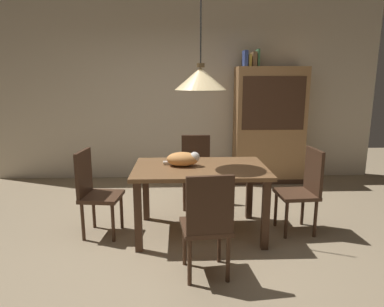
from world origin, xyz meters
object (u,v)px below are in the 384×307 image
at_px(dining_table, 200,176).
at_px(chair_left_side, 94,189).
at_px(chair_far_back, 196,168).
at_px(book_brown_thick, 254,59).
at_px(pendant_lamp, 201,78).
at_px(hutch_bookcase, 269,128).
at_px(book_yellow_short, 249,61).
at_px(chair_near_front, 207,221).
at_px(book_green_slim, 258,58).
at_px(book_blue_wide, 245,59).
at_px(cat_sleeping, 184,159).
at_px(chair_right_side, 304,187).

distance_m(dining_table, chair_left_side, 1.14).
relative_size(chair_far_back, book_brown_thick, 3.88).
relative_size(pendant_lamp, book_brown_thick, 5.42).
distance_m(hutch_bookcase, book_yellow_short, 1.11).
relative_size(chair_near_front, book_green_slim, 3.58).
distance_m(chair_near_front, book_blue_wide, 3.27).
height_order(chair_left_side, book_yellow_short, book_yellow_short).
xyz_separation_m(chair_far_back, cat_sleeping, (-0.17, -0.84, 0.32)).
bearing_deg(chair_left_side, pendant_lamp, -0.43).
height_order(chair_left_side, pendant_lamp, pendant_lamp).
bearing_deg(cat_sleeping, book_green_slim, 58.23).
relative_size(cat_sleeping, book_green_slim, 1.51).
relative_size(chair_near_front, hutch_bookcase, 0.50).
bearing_deg(chair_far_back, book_blue_wide, 52.65).
relative_size(chair_near_front, book_brown_thick, 3.88).
distance_m(hutch_bookcase, book_green_slim, 1.11).
bearing_deg(book_yellow_short, chair_left_side, -136.06).
height_order(hutch_bookcase, book_blue_wide, book_blue_wide).
distance_m(pendant_lamp, hutch_bookcase, 2.42).
bearing_deg(dining_table, book_brown_thick, 64.07).
distance_m(dining_table, chair_right_side, 1.14).
relative_size(book_brown_thick, book_green_slim, 0.92).
bearing_deg(chair_near_front, chair_far_back, 90.29).
height_order(book_yellow_short, book_brown_thick, book_brown_thick).
relative_size(dining_table, book_brown_thick, 5.83).
relative_size(dining_table, chair_left_side, 1.51).
xyz_separation_m(chair_left_side, pendant_lamp, (1.13, -0.01, 1.15)).
height_order(chair_right_side, book_brown_thick, book_brown_thick).
distance_m(hutch_bookcase, book_brown_thick, 1.11).
bearing_deg(chair_right_side, chair_far_back, 142.27).
bearing_deg(chair_far_back, cat_sleeping, -101.69).
distance_m(chair_left_side, hutch_bookcase, 3.07).
relative_size(book_yellow_short, book_brown_thick, 0.83).
bearing_deg(cat_sleeping, dining_table, -11.91).
height_order(cat_sleeping, book_blue_wide, book_blue_wide).
distance_m(chair_left_side, book_green_slim, 3.23).
distance_m(chair_left_side, chair_right_side, 2.26).
bearing_deg(book_blue_wide, chair_near_front, -105.84).
height_order(cat_sleeping, hutch_bookcase, hutch_bookcase).
bearing_deg(book_brown_thick, dining_table, -115.93).
relative_size(chair_left_side, book_brown_thick, 3.88).
height_order(chair_far_back, pendant_lamp, pendant_lamp).
xyz_separation_m(book_blue_wide, book_yellow_short, (0.07, 0.00, -0.03)).
bearing_deg(hutch_bookcase, cat_sleeping, -126.48).
height_order(chair_far_back, book_yellow_short, book_yellow_short).
bearing_deg(book_brown_thick, hutch_bookcase, -0.30).
relative_size(chair_far_back, book_green_slim, 3.58).
relative_size(chair_near_front, pendant_lamp, 0.72).
xyz_separation_m(cat_sleeping, book_green_slim, (1.18, 1.90, 1.15)).
bearing_deg(book_yellow_short, chair_far_back, -129.51).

